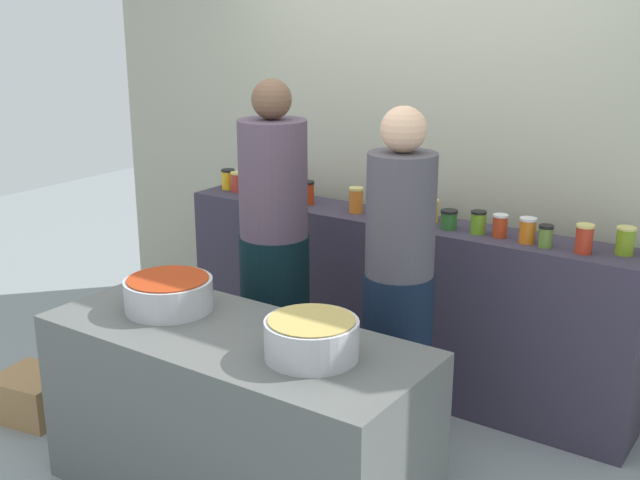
# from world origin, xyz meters

# --- Properties ---
(ground) EXTENTS (12.00, 12.00, 0.00)m
(ground) POSITION_xyz_m (0.00, 0.00, 0.00)
(ground) COLOR gray
(storefront_wall) EXTENTS (4.80, 0.12, 3.00)m
(storefront_wall) POSITION_xyz_m (0.00, 1.45, 1.50)
(storefront_wall) COLOR #AEAD96
(storefront_wall) RESTS_ON ground
(display_shelf) EXTENTS (2.70, 0.36, 0.99)m
(display_shelf) POSITION_xyz_m (0.00, 1.10, 0.50)
(display_shelf) COLOR #363042
(display_shelf) RESTS_ON ground
(prep_table) EXTENTS (1.70, 0.70, 0.80)m
(prep_table) POSITION_xyz_m (0.00, -0.30, 0.40)
(prep_table) COLOR #565856
(prep_table) RESTS_ON ground
(preserve_jar_0) EXTENTS (0.09, 0.09, 0.13)m
(preserve_jar_0) POSITION_xyz_m (-1.24, 1.12, 1.05)
(preserve_jar_0) COLOR gold
(preserve_jar_0) RESTS_ON display_shelf
(preserve_jar_1) EXTENTS (0.09, 0.09, 0.13)m
(preserve_jar_1) POSITION_xyz_m (-1.14, 1.10, 1.05)
(preserve_jar_1) COLOR #A72E27
(preserve_jar_1) RESTS_ON display_shelf
(preserve_jar_2) EXTENTS (0.08, 0.08, 0.11)m
(preserve_jar_2) POSITION_xyz_m (-1.02, 1.10, 1.05)
(preserve_jar_2) COLOR gold
(preserve_jar_2) RESTS_ON display_shelf
(preserve_jar_3) EXTENTS (0.07, 0.07, 0.13)m
(preserve_jar_3) POSITION_xyz_m (-0.85, 1.16, 1.05)
(preserve_jar_3) COLOR #25563B
(preserve_jar_3) RESTS_ON display_shelf
(preserve_jar_4) EXTENTS (0.09, 0.09, 0.14)m
(preserve_jar_4) POSITION_xyz_m (-0.60, 1.08, 1.06)
(preserve_jar_4) COLOR #B02E0E
(preserve_jar_4) RESTS_ON display_shelf
(preserve_jar_5) EXTENTS (0.08, 0.08, 0.14)m
(preserve_jar_5) POSITION_xyz_m (-0.25, 1.08, 1.06)
(preserve_jar_5) COLOR orange
(preserve_jar_5) RESTS_ON display_shelf
(preserve_jar_6) EXTENTS (0.09, 0.09, 0.15)m
(preserve_jar_6) POSITION_xyz_m (-0.04, 1.06, 1.06)
(preserve_jar_6) COLOR #4A2A46
(preserve_jar_6) RESTS_ON display_shelf
(preserve_jar_7) EXTENTS (0.08, 0.08, 0.12)m
(preserve_jar_7) POSITION_xyz_m (0.08, 1.04, 1.05)
(preserve_jar_7) COLOR #324323
(preserve_jar_7) RESTS_ON display_shelf
(preserve_jar_8) EXTENTS (0.08, 0.08, 0.12)m
(preserve_jar_8) POSITION_xyz_m (0.19, 1.14, 1.05)
(preserve_jar_8) COLOR yellow
(preserve_jar_8) RESTS_ON display_shelf
(preserve_jar_9) EXTENTS (0.09, 0.09, 0.10)m
(preserve_jar_9) POSITION_xyz_m (0.33, 1.07, 1.04)
(preserve_jar_9) COLOR #2C6029
(preserve_jar_9) RESTS_ON display_shelf
(preserve_jar_10) EXTENTS (0.08, 0.08, 0.12)m
(preserve_jar_10) POSITION_xyz_m (0.49, 1.07, 1.05)
(preserve_jar_10) COLOR #62951E
(preserve_jar_10) RESTS_ON display_shelf
(preserve_jar_11) EXTENTS (0.08, 0.08, 0.12)m
(preserve_jar_11) POSITION_xyz_m (0.61, 1.08, 1.05)
(preserve_jar_11) COLOR #B73719
(preserve_jar_11) RESTS_ON display_shelf
(preserve_jar_12) EXTENTS (0.08, 0.08, 0.13)m
(preserve_jar_12) POSITION_xyz_m (0.76, 1.06, 1.05)
(preserve_jar_12) COLOR orange
(preserve_jar_12) RESTS_ON display_shelf
(preserve_jar_13) EXTENTS (0.07, 0.07, 0.11)m
(preserve_jar_13) POSITION_xyz_m (0.86, 1.04, 1.05)
(preserve_jar_13) COLOR olive
(preserve_jar_13) RESTS_ON display_shelf
(preserve_jar_14) EXTENTS (0.09, 0.09, 0.14)m
(preserve_jar_14) POSITION_xyz_m (1.04, 1.04, 1.06)
(preserve_jar_14) COLOR red
(preserve_jar_14) RESTS_ON display_shelf
(preserve_jar_15) EXTENTS (0.09, 0.09, 0.13)m
(preserve_jar_15) POSITION_xyz_m (1.20, 1.13, 1.06)
(preserve_jar_15) COLOR olive
(preserve_jar_15) RESTS_ON display_shelf
(cooking_pot_left) EXTENTS (0.40, 0.40, 0.15)m
(cooking_pot_left) POSITION_xyz_m (-0.41, -0.25, 0.88)
(cooking_pot_left) COLOR #B7B7BC
(cooking_pot_left) RESTS_ON prep_table
(cooking_pot_center) EXTENTS (0.37, 0.37, 0.16)m
(cooking_pot_center) POSITION_xyz_m (0.41, -0.30, 0.88)
(cooking_pot_center) COLOR #B7B7BC
(cooking_pot_center) RESTS_ON prep_table
(cook_with_tongs) EXTENTS (0.37, 0.37, 1.78)m
(cook_with_tongs) POSITION_xyz_m (-0.38, 0.48, 0.81)
(cook_with_tongs) COLOR black
(cook_with_tongs) RESTS_ON ground
(cook_in_cap) EXTENTS (0.33, 0.33, 1.70)m
(cook_in_cap) POSITION_xyz_m (0.38, 0.44, 0.78)
(cook_in_cap) COLOR black
(cook_in_cap) RESTS_ON ground
(bread_crate) EXTENTS (0.42, 0.39, 0.24)m
(bread_crate) POSITION_xyz_m (-1.39, -0.34, 0.12)
(bread_crate) COLOR #9D7549
(bread_crate) RESTS_ON ground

